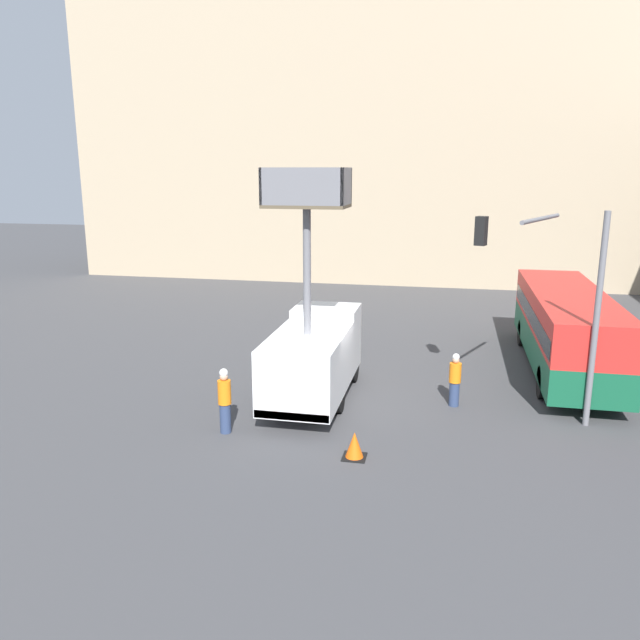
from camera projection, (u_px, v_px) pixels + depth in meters
ground_plane at (327, 401)px, 20.51m from camera, size 120.00×120.00×0.00m
building_backdrop_far at (402, 132)px, 43.44m from camera, size 44.00×10.00×19.99m
utility_truck at (314, 351)px, 20.35m from camera, size 2.43×6.02×7.49m
city_bus at (566, 324)px, 23.34m from camera, size 2.61×10.68×3.02m
traffic_light_pole at (554, 279)px, 18.34m from camera, size 3.59×3.34×6.33m
road_worker_near_truck at (225, 400)px, 17.87m from camera, size 0.38×0.38×1.94m
road_worker_directing at (455, 380)px, 19.95m from camera, size 0.38×0.38×1.75m
traffic_cone_near_truck at (354, 446)px, 16.43m from camera, size 0.63×0.63×0.71m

